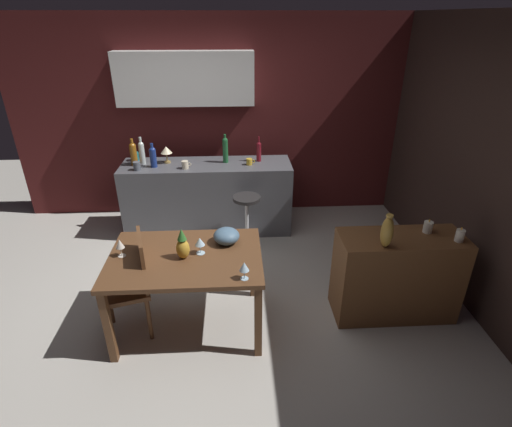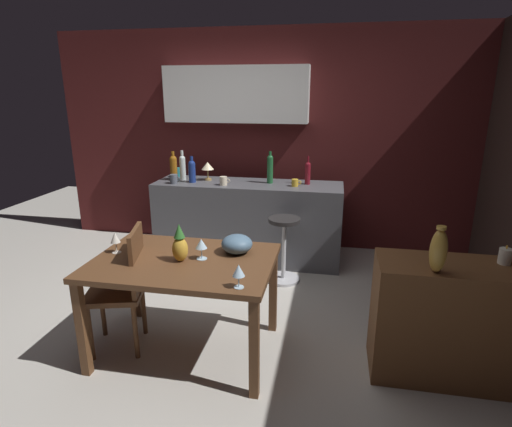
{
  "view_description": "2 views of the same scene",
  "coord_description": "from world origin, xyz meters",
  "px_view_note": "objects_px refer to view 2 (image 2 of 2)",
  "views": [
    {
      "loc": [
        0.29,
        -3.18,
        2.54
      ],
      "look_at": [
        0.47,
        0.11,
        0.89
      ],
      "focal_mm": 27.66,
      "sensor_mm": 36.0,
      "label": 1
    },
    {
      "loc": [
        0.87,
        -2.91,
        1.89
      ],
      "look_at": [
        0.27,
        0.21,
        0.94
      ],
      "focal_mm": 28.83,
      "sensor_mm": 36.0,
      "label": 2
    }
  ],
  "objects_px": {
    "bar_stool": "(284,248)",
    "cup_cream": "(224,181)",
    "dining_table": "(184,271)",
    "pineapple_centerpiece": "(180,245)",
    "wine_glass_right": "(239,271)",
    "wine_bottle_ruby": "(308,172)",
    "cup_slate": "(174,179)",
    "wine_bottle_amber": "(174,167)",
    "wine_glass_left": "(201,244)",
    "chair_near_window": "(124,285)",
    "wine_bottle_cobalt": "(192,170)",
    "sideboard_cabinet": "(458,322)",
    "vase_brass": "(438,251)",
    "wine_bottle_clear": "(183,166)",
    "cup_teal": "(177,173)",
    "counter_lamp": "(208,167)",
    "pillar_candle_tall": "(505,256)",
    "cup_mustard": "(295,183)",
    "wine_bottle_green": "(270,168)",
    "fruit_bowl": "(237,244)",
    "wine_glass_center": "(115,238)"
  },
  "relations": [
    {
      "from": "dining_table",
      "to": "pineapple_centerpiece",
      "type": "bearing_deg",
      "value": -105.37
    },
    {
      "from": "wine_glass_right",
      "to": "wine_bottle_ruby",
      "type": "bearing_deg",
      "value": 83.63
    },
    {
      "from": "bar_stool",
      "to": "cup_cream",
      "type": "bearing_deg",
      "value": 152.89
    },
    {
      "from": "sideboard_cabinet",
      "to": "wine_glass_right",
      "type": "bearing_deg",
      "value": -163.32
    },
    {
      "from": "wine_bottle_green",
      "to": "pillar_candle_tall",
      "type": "xyz_separation_m",
      "value": [
        1.8,
        -1.75,
        -0.2
      ]
    },
    {
      "from": "wine_bottle_amber",
      "to": "cup_slate",
      "type": "height_order",
      "value": "wine_bottle_amber"
    },
    {
      "from": "wine_glass_left",
      "to": "cup_slate",
      "type": "bearing_deg",
      "value": 117.41
    },
    {
      "from": "chair_near_window",
      "to": "cup_teal",
      "type": "height_order",
      "value": "cup_teal"
    },
    {
      "from": "wine_bottle_clear",
      "to": "wine_bottle_ruby",
      "type": "bearing_deg",
      "value": 0.87
    },
    {
      "from": "wine_bottle_cobalt",
      "to": "wine_bottle_ruby",
      "type": "bearing_deg",
      "value": 6.3
    },
    {
      "from": "sideboard_cabinet",
      "to": "cup_mustard",
      "type": "bearing_deg",
      "value": 126.59
    },
    {
      "from": "wine_glass_right",
      "to": "cup_slate",
      "type": "height_order",
      "value": "cup_slate"
    },
    {
      "from": "wine_glass_left",
      "to": "sideboard_cabinet",
      "type": "bearing_deg",
      "value": 1.17
    },
    {
      "from": "cup_slate",
      "to": "wine_bottle_ruby",
      "type": "bearing_deg",
      "value": 9.45
    },
    {
      "from": "dining_table",
      "to": "pillar_candle_tall",
      "type": "distance_m",
      "value": 2.14
    },
    {
      "from": "wine_glass_right",
      "to": "fruit_bowl",
      "type": "height_order",
      "value": "wine_glass_right"
    },
    {
      "from": "dining_table",
      "to": "fruit_bowl",
      "type": "distance_m",
      "value": 0.43
    },
    {
      "from": "fruit_bowl",
      "to": "cup_slate",
      "type": "relative_size",
      "value": 1.92
    },
    {
      "from": "wine_glass_left",
      "to": "chair_near_window",
      "type": "bearing_deg",
      "value": -173.68
    },
    {
      "from": "pineapple_centerpiece",
      "to": "vase_brass",
      "type": "bearing_deg",
      "value": -1.74
    },
    {
      "from": "pillar_candle_tall",
      "to": "vase_brass",
      "type": "xyz_separation_m",
      "value": [
        -0.46,
        -0.22,
        0.09
      ]
    },
    {
      "from": "dining_table",
      "to": "cup_teal",
      "type": "distance_m",
      "value": 2.2
    },
    {
      "from": "wine_bottle_ruby",
      "to": "vase_brass",
      "type": "relative_size",
      "value": 1.05
    },
    {
      "from": "wine_glass_center",
      "to": "wine_bottle_green",
      "type": "relative_size",
      "value": 0.45
    },
    {
      "from": "wine_bottle_ruby",
      "to": "vase_brass",
      "type": "distance_m",
      "value": 2.2
    },
    {
      "from": "bar_stool",
      "to": "wine_glass_center",
      "type": "bearing_deg",
      "value": -130.16
    },
    {
      "from": "wine_bottle_amber",
      "to": "cup_cream",
      "type": "bearing_deg",
      "value": -13.36
    },
    {
      "from": "sideboard_cabinet",
      "to": "wine_glass_center",
      "type": "bearing_deg",
      "value": -179.01
    },
    {
      "from": "dining_table",
      "to": "wine_glass_center",
      "type": "relative_size",
      "value": 8.01
    },
    {
      "from": "dining_table",
      "to": "wine_bottle_amber",
      "type": "bearing_deg",
      "value": 113.15
    },
    {
      "from": "cup_cream",
      "to": "pillar_candle_tall",
      "type": "distance_m",
      "value": 2.76
    },
    {
      "from": "counter_lamp",
      "to": "pillar_candle_tall",
      "type": "distance_m",
      "value": 3.09
    },
    {
      "from": "bar_stool",
      "to": "cup_mustard",
      "type": "relative_size",
      "value": 6.37
    },
    {
      "from": "wine_glass_left",
      "to": "vase_brass",
      "type": "distance_m",
      "value": 1.55
    },
    {
      "from": "wine_bottle_ruby",
      "to": "cup_cream",
      "type": "relative_size",
      "value": 2.72
    },
    {
      "from": "cup_slate",
      "to": "wine_bottle_amber",
      "type": "bearing_deg",
      "value": 111.08
    },
    {
      "from": "chair_near_window",
      "to": "wine_bottle_clear",
      "type": "xyz_separation_m",
      "value": [
        -0.24,
        1.92,
        0.54
      ]
    },
    {
      "from": "chair_near_window",
      "to": "wine_glass_right",
      "type": "height_order",
      "value": "chair_near_window"
    },
    {
      "from": "cup_cream",
      "to": "vase_brass",
      "type": "distance_m",
      "value": 2.54
    },
    {
      "from": "wine_glass_center",
      "to": "wine_bottle_green",
      "type": "xyz_separation_m",
      "value": [
        0.85,
        1.86,
        0.22
      ]
    },
    {
      "from": "chair_near_window",
      "to": "pillar_candle_tall",
      "type": "distance_m",
      "value": 2.62
    },
    {
      "from": "wine_glass_left",
      "to": "fruit_bowl",
      "type": "relative_size",
      "value": 0.66
    },
    {
      "from": "cup_cream",
      "to": "cup_teal",
      "type": "height_order",
      "value": "cup_teal"
    },
    {
      "from": "chair_near_window",
      "to": "wine_bottle_cobalt",
      "type": "bearing_deg",
      "value": 92.61
    },
    {
      "from": "sideboard_cabinet",
      "to": "fruit_bowl",
      "type": "xyz_separation_m",
      "value": [
        -1.54,
        0.13,
        0.4
      ]
    },
    {
      "from": "wine_bottle_clear",
      "to": "cup_teal",
      "type": "relative_size",
      "value": 2.65
    },
    {
      "from": "cup_cream",
      "to": "pineapple_centerpiece",
      "type": "bearing_deg",
      "value": -85.06
    },
    {
      "from": "wine_glass_right",
      "to": "wine_bottle_ruby",
      "type": "distance_m",
      "value": 2.28
    },
    {
      "from": "wine_glass_center",
      "to": "wine_bottle_amber",
      "type": "xyz_separation_m",
      "value": [
        -0.26,
        1.81,
        0.2
      ]
    },
    {
      "from": "bar_stool",
      "to": "pineapple_centerpiece",
      "type": "height_order",
      "value": "pineapple_centerpiece"
    }
  ]
}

